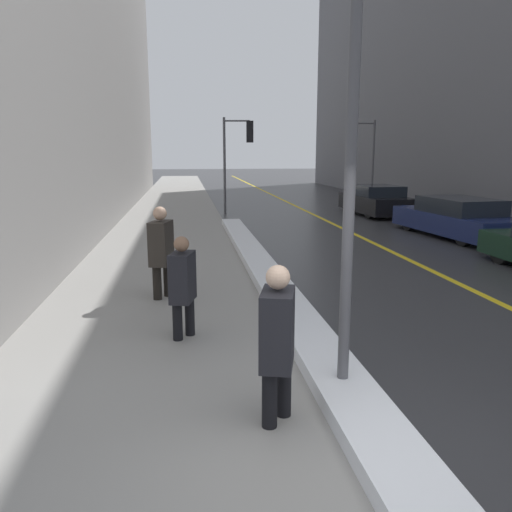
{
  "coord_description": "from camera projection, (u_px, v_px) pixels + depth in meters",
  "views": [
    {
      "loc": [
        -1.45,
        -3.41,
        2.6
      ],
      "look_at": [
        -0.4,
        4.0,
        1.05
      ],
      "focal_mm": 35.0,
      "sensor_mm": 36.0,
      "label": 1
    }
  ],
  "objects": [
    {
      "name": "ground_plane",
      "position": [
        374.0,
        480.0,
        4.04
      ],
      "size": [
        160.0,
        160.0,
        0.0
      ],
      "primitive_type": "plane",
      "color": "#2D2D30"
    },
    {
      "name": "sidewalk_slab",
      "position": [
        171.0,
        225.0,
        18.3
      ],
      "size": [
        4.0,
        80.0,
        0.01
      ],
      "color": "gray",
      "rests_on": "ground"
    },
    {
      "name": "road_centre_stripe",
      "position": [
        329.0,
        222.0,
        19.13
      ],
      "size": [
        0.16,
        80.0,
        0.0
      ],
      "color": "gold",
      "rests_on": "ground"
    },
    {
      "name": "snow_bank_curb",
      "position": [
        266.0,
        273.0,
        10.59
      ],
      "size": [
        0.66,
        16.44,
        0.2
      ],
      "color": "white",
      "rests_on": "ground"
    },
    {
      "name": "building_facade_right",
      "position": [
        467.0,
        25.0,
        25.33
      ],
      "size": [
        6.0,
        36.0,
        17.97
      ],
      "color": "slate",
      "rests_on": "ground"
    },
    {
      "name": "lamp_post",
      "position": [
        352.0,
        120.0,
        4.9
      ],
      "size": [
        0.28,
        0.28,
        4.86
      ],
      "color": "#515156",
      "rests_on": "ground"
    },
    {
      "name": "traffic_light_near",
      "position": [
        240.0,
        144.0,
        21.38
      ],
      "size": [
        1.31,
        0.34,
        4.09
      ],
      "rotation": [
        0.0,
        0.0,
        -0.14
      ],
      "color": "#515156",
      "rests_on": "ground"
    },
    {
      "name": "traffic_light_far",
      "position": [
        361.0,
        144.0,
        24.17
      ],
      "size": [
        1.31,
        0.33,
        4.15
      ],
      "rotation": [
        0.0,
        0.0,
        3.2
      ],
      "color": "#515156",
      "rests_on": "ground"
    },
    {
      "name": "pedestrian_in_glasses",
      "position": [
        277.0,
        337.0,
        4.74
      ],
      "size": [
        0.43,
        0.57,
        1.59
      ],
      "rotation": [
        0.0,
        0.0,
        -1.84
      ],
      "color": "black",
      "rests_on": "ground"
    },
    {
      "name": "pedestrian_with_shoulder_bag",
      "position": [
        183.0,
        283.0,
        6.99
      ],
      "size": [
        0.4,
        0.71,
        1.48
      ],
      "rotation": [
        0.0,
        0.0,
        -1.84
      ],
      "color": "black",
      "rests_on": "ground"
    },
    {
      "name": "pedestrian_nearside",
      "position": [
        161.0,
        248.0,
        8.93
      ],
      "size": [
        0.45,
        0.78,
        1.68
      ],
      "rotation": [
        0.0,
        0.0,
        -1.84
      ],
      "color": "black",
      "rests_on": "ground"
    },
    {
      "name": "parked_car_navy",
      "position": [
        457.0,
        218.0,
        15.64
      ],
      "size": [
        2.25,
        4.94,
        1.24
      ],
      "rotation": [
        0.0,
        0.0,
        1.67
      ],
      "color": "navy",
      "rests_on": "ground"
    },
    {
      "name": "parked_car_black",
      "position": [
        376.0,
        201.0,
        21.3
      ],
      "size": [
        2.0,
        4.23,
        1.26
      ],
      "rotation": [
        0.0,
        0.0,
        1.61
      ],
      "color": "black",
      "rests_on": "ground"
    }
  ]
}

